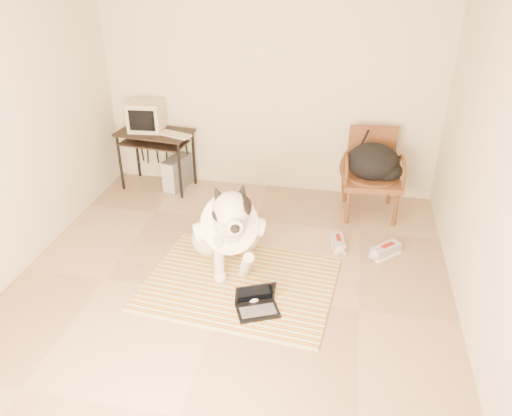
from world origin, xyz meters
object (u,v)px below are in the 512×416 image
(laptop, at_px, (257,304))
(backpack, at_px, (375,163))
(computer_desk, at_px, (155,140))
(crt_monitor, at_px, (146,116))
(dog, at_px, (228,228))
(rattan_chair, at_px, (372,173))
(pc_tower, at_px, (177,173))

(laptop, relative_size, backpack, 0.69)
(computer_desk, xyz_separation_m, crt_monitor, (-0.10, 0.06, 0.28))
(backpack, bearing_deg, crt_monitor, 174.15)
(dog, height_order, backpack, dog)
(dog, distance_m, backpack, 1.88)
(rattan_chair, bearing_deg, backpack, -74.28)
(rattan_chair, bearing_deg, dog, -134.54)
(crt_monitor, height_order, backpack, crt_monitor)
(backpack, bearing_deg, rattan_chair, 105.72)
(computer_desk, height_order, rattan_chair, rattan_chair)
(laptop, relative_size, pc_tower, 0.92)
(rattan_chair, bearing_deg, laptop, -115.18)
(dog, relative_size, pc_tower, 2.78)
(dog, bearing_deg, crt_monitor, 131.38)
(laptop, bearing_deg, rattan_chair, 64.82)
(dog, xyz_separation_m, pc_tower, (-1.03, 1.52, -0.21))
(dog, xyz_separation_m, crt_monitor, (-1.37, 1.56, 0.50))
(crt_monitor, bearing_deg, computer_desk, -31.74)
(laptop, xyz_separation_m, rattan_chair, (0.94, 2.00, 0.40))
(computer_desk, relative_size, crt_monitor, 2.23)
(pc_tower, relative_size, rattan_chair, 0.48)
(dog, height_order, computer_desk, dog)
(dog, bearing_deg, laptop, -58.14)
(dog, height_order, rattan_chair, dog)
(dog, height_order, pc_tower, dog)
(computer_desk, bearing_deg, crt_monitor, 148.26)
(laptop, relative_size, crt_monitor, 1.01)
(laptop, bearing_deg, backpack, 63.44)
(computer_desk, relative_size, backpack, 1.53)
(computer_desk, height_order, crt_monitor, crt_monitor)
(computer_desk, bearing_deg, backpack, -4.69)
(computer_desk, height_order, backpack, backpack)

